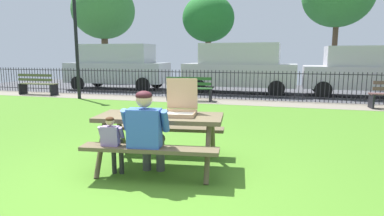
{
  "coord_description": "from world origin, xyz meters",
  "views": [
    {
      "loc": [
        1.72,
        -3.57,
        1.65
      ],
      "look_at": [
        0.23,
        1.65,
        0.75
      ],
      "focal_mm": 30.78,
      "sensor_mm": 36.0,
      "label": 1
    }
  ],
  "objects_px": {
    "adult_at_table": "(147,131)",
    "park_bench_center": "(189,89)",
    "parked_car_center": "(363,71)",
    "picnic_table_foreground": "(160,127)",
    "pizza_box_open": "(180,106)",
    "lamp_post_walkway": "(76,33)",
    "far_tree_midleft": "(208,19)",
    "parked_car_far_left": "(118,66)",
    "child_at_table": "(113,141)",
    "far_tree_left": "(103,11)",
    "park_bench_left": "(38,85)",
    "parked_car_left": "(240,67)",
    "pizza_slice_on_table": "(135,115)"
  },
  "relations": [
    {
      "from": "adult_at_table",
      "to": "park_bench_center",
      "type": "distance_m",
      "value": 7.41
    },
    {
      "from": "park_bench_center",
      "to": "parked_car_center",
      "type": "distance_m",
      "value": 6.73
    },
    {
      "from": "picnic_table_foreground",
      "to": "pizza_box_open",
      "type": "xyz_separation_m",
      "value": [
        0.26,
        0.16,
        0.3
      ]
    },
    {
      "from": "pizza_box_open",
      "to": "lamp_post_walkway",
      "type": "bearing_deg",
      "value": 134.43
    },
    {
      "from": "picnic_table_foreground",
      "to": "parked_car_center",
      "type": "distance_m",
      "value": 10.57
    },
    {
      "from": "picnic_table_foreground",
      "to": "far_tree_midleft",
      "type": "distance_m",
      "value": 15.45
    },
    {
      "from": "parked_car_far_left",
      "to": "child_at_table",
      "type": "bearing_deg",
      "value": -62.03
    },
    {
      "from": "far_tree_left",
      "to": "far_tree_midleft",
      "type": "distance_m",
      "value": 6.88
    },
    {
      "from": "child_at_table",
      "to": "adult_at_table",
      "type": "bearing_deg",
      "value": 11.19
    },
    {
      "from": "park_bench_left",
      "to": "parked_car_far_left",
      "type": "relative_size",
      "value": 0.34
    },
    {
      "from": "pizza_box_open",
      "to": "park_bench_left",
      "type": "relative_size",
      "value": 0.35
    },
    {
      "from": "picnic_table_foreground",
      "to": "park_bench_left",
      "type": "height_order",
      "value": "park_bench_left"
    },
    {
      "from": "picnic_table_foreground",
      "to": "parked_car_left",
      "type": "height_order",
      "value": "parked_car_left"
    },
    {
      "from": "child_at_table",
      "to": "park_bench_center",
      "type": "height_order",
      "value": "park_bench_center"
    },
    {
      "from": "parked_car_far_left",
      "to": "pizza_box_open",
      "type": "bearing_deg",
      "value": -57.02
    },
    {
      "from": "pizza_slice_on_table",
      "to": "lamp_post_walkway",
      "type": "xyz_separation_m",
      "value": [
        -5.3,
        6.3,
        1.6
      ]
    },
    {
      "from": "park_bench_left",
      "to": "far_tree_midleft",
      "type": "distance_m",
      "value": 10.2
    },
    {
      "from": "pizza_box_open",
      "to": "park_bench_center",
      "type": "xyz_separation_m",
      "value": [
        -1.79,
        6.58,
        -0.48
      ]
    },
    {
      "from": "picnic_table_foreground",
      "to": "parked_car_left",
      "type": "xyz_separation_m",
      "value": [
        -0.13,
        9.52,
        0.5
      ]
    },
    {
      "from": "park_bench_center",
      "to": "far_tree_left",
      "type": "height_order",
      "value": "far_tree_left"
    },
    {
      "from": "child_at_table",
      "to": "parked_car_left",
      "type": "xyz_separation_m",
      "value": [
        0.31,
        10.12,
        0.58
      ]
    },
    {
      "from": "far_tree_left",
      "to": "lamp_post_walkway",
      "type": "bearing_deg",
      "value": -65.52
    },
    {
      "from": "park_bench_left",
      "to": "parked_car_far_left",
      "type": "bearing_deg",
      "value": 52.51
    },
    {
      "from": "pizza_box_open",
      "to": "parked_car_left",
      "type": "bearing_deg",
      "value": 92.43
    },
    {
      "from": "adult_at_table",
      "to": "far_tree_left",
      "type": "bearing_deg",
      "value": 121.99
    },
    {
      "from": "adult_at_table",
      "to": "child_at_table",
      "type": "xyz_separation_m",
      "value": [
        -0.45,
        -0.09,
        -0.14
      ]
    },
    {
      "from": "child_at_table",
      "to": "parked_car_center",
      "type": "xyz_separation_m",
      "value": [
        5.01,
        10.12,
        0.49
      ]
    },
    {
      "from": "far_tree_left",
      "to": "child_at_table",
      "type": "bearing_deg",
      "value": -59.38
    },
    {
      "from": "parked_car_left",
      "to": "pizza_box_open",
      "type": "bearing_deg",
      "value": -87.57
    },
    {
      "from": "pizza_slice_on_table",
      "to": "park_bench_left",
      "type": "xyz_separation_m",
      "value": [
        -7.62,
        6.87,
        -0.36
      ]
    },
    {
      "from": "picnic_table_foreground",
      "to": "far_tree_midleft",
      "type": "xyz_separation_m",
      "value": [
        -2.75,
        14.89,
        3.07
      ]
    },
    {
      "from": "picnic_table_foreground",
      "to": "lamp_post_walkway",
      "type": "height_order",
      "value": "lamp_post_walkway"
    },
    {
      "from": "park_bench_left",
      "to": "parked_car_center",
      "type": "distance_m",
      "value": 12.84
    },
    {
      "from": "pizza_box_open",
      "to": "park_bench_center",
      "type": "distance_m",
      "value": 6.84
    },
    {
      "from": "pizza_slice_on_table",
      "to": "far_tree_midleft",
      "type": "xyz_separation_m",
      "value": [
        -2.42,
        15.02,
        2.89
      ]
    },
    {
      "from": "parked_car_left",
      "to": "parked_car_center",
      "type": "bearing_deg",
      "value": 0.0
    },
    {
      "from": "adult_at_table",
      "to": "lamp_post_walkway",
      "type": "distance_m",
      "value": 8.91
    },
    {
      "from": "park_bench_left",
      "to": "parked_car_center",
      "type": "bearing_deg",
      "value": 12.55
    },
    {
      "from": "far_tree_midleft",
      "to": "lamp_post_walkway",
      "type": "bearing_deg",
      "value": -108.31
    },
    {
      "from": "adult_at_table",
      "to": "lamp_post_walkway",
      "type": "height_order",
      "value": "lamp_post_walkway"
    },
    {
      "from": "adult_at_table",
      "to": "lamp_post_walkway",
      "type": "xyz_separation_m",
      "value": [
        -5.65,
        6.68,
        1.72
      ]
    },
    {
      "from": "parked_car_center",
      "to": "parked_car_far_left",
      "type": "bearing_deg",
      "value": 180.0
    },
    {
      "from": "parked_car_left",
      "to": "child_at_table",
      "type": "bearing_deg",
      "value": -91.74
    },
    {
      "from": "park_bench_left",
      "to": "far_tree_midleft",
      "type": "relative_size",
      "value": 0.32
    },
    {
      "from": "pizza_slice_on_table",
      "to": "far_tree_left",
      "type": "relative_size",
      "value": 0.04
    },
    {
      "from": "park_bench_left",
      "to": "lamp_post_walkway",
      "type": "xyz_separation_m",
      "value": [
        2.31,
        -0.56,
        1.96
      ]
    },
    {
      "from": "picnic_table_foreground",
      "to": "parked_car_far_left",
      "type": "distance_m",
      "value": 11.17
    },
    {
      "from": "park_bench_left",
      "to": "child_at_table",
      "type": "bearing_deg",
      "value": -44.31
    },
    {
      "from": "picnic_table_foreground",
      "to": "parked_car_far_left",
      "type": "relative_size",
      "value": 0.42
    },
    {
      "from": "parked_car_left",
      "to": "far_tree_left",
      "type": "height_order",
      "value": "far_tree_left"
    }
  ]
}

